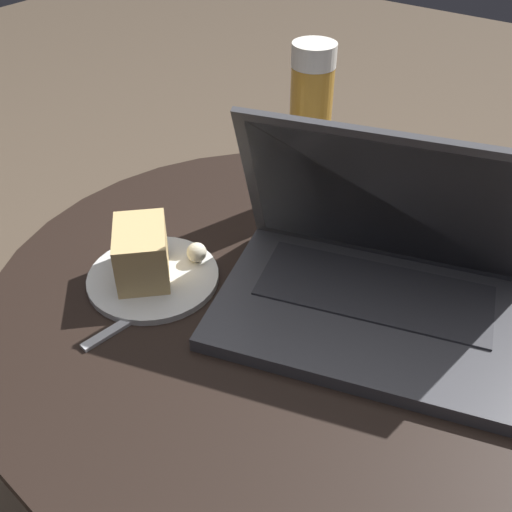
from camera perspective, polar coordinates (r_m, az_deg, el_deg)
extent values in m
plane|color=brown|center=(1.15, 1.62, -21.79)|extent=(6.00, 6.00, 0.00)
cylinder|color=black|center=(1.14, 1.62, -21.60)|extent=(0.34, 0.34, 0.01)
cylinder|color=black|center=(0.95, 1.88, -14.49)|extent=(0.09, 0.09, 0.45)
cylinder|color=black|center=(0.78, 2.22, -3.93)|extent=(0.75, 0.75, 0.02)
cube|color=#47474C|center=(0.74, 10.59, -5.58)|extent=(0.41, 0.33, 0.02)
cube|color=#333338|center=(0.76, 11.20, -3.26)|extent=(0.30, 0.19, 0.00)
cube|color=#47474C|center=(0.72, 12.77, 5.02)|extent=(0.38, 0.19, 0.22)
cube|color=silver|center=(0.72, 12.72, 4.83)|extent=(0.34, 0.17, 0.20)
cylinder|color=gold|center=(0.89, 5.08, 11.08)|extent=(0.06, 0.06, 0.22)
cylinder|color=white|center=(0.84, 5.56, 18.55)|extent=(0.06, 0.06, 0.03)
cylinder|color=silver|center=(0.80, -9.76, -2.03)|extent=(0.17, 0.17, 0.01)
cube|color=#DBB775|center=(0.77, -10.84, 0.33)|extent=(0.11, 0.11, 0.07)
sphere|color=beige|center=(0.80, -5.68, 0.35)|extent=(0.03, 0.03, 0.03)
cube|color=silver|center=(0.74, -12.32, -6.22)|extent=(0.03, 0.12, 0.01)
cube|color=silver|center=(0.77, -7.23, -3.19)|extent=(0.03, 0.05, 0.01)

